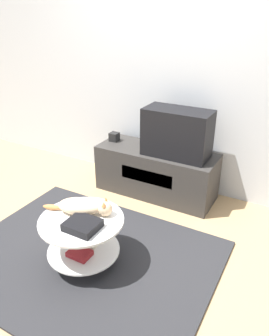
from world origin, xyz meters
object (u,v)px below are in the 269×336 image
tv (177,133)px  cat (83,207)px  speaker (114,137)px  dvd_box (82,225)px

tv → cat: tv is taller
speaker → cat: speaker is taller
dvd_box → cat: size_ratio=0.43×
speaker → dvd_box: 1.50m
tv → cat: bearing=-101.9°
speaker → dvd_box: (0.61, -1.37, -0.09)m
dvd_box → cat: (-0.11, 0.16, 0.03)m
tv → dvd_box: 1.37m
tv → dvd_box: tv is taller
tv → cat: size_ratio=1.23×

